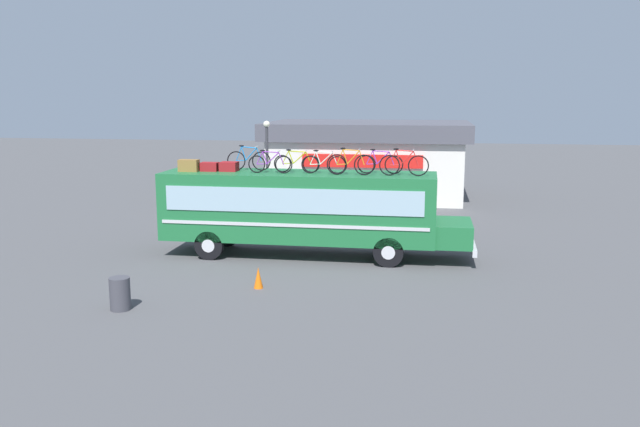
{
  "coord_description": "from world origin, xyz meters",
  "views": [
    {
      "loc": [
        4.7,
        -23.79,
        6.01
      ],
      "look_at": [
        0.82,
        0.0,
        1.64
      ],
      "focal_mm": 37.05,
      "sensor_mm": 36.0,
      "label": 1
    }
  ],
  "objects_px": {
    "rooftop_bicycle_4": "(323,164)",
    "trash_bin": "(120,294)",
    "traffic_cone": "(258,278)",
    "rooftop_bicycle_2": "(270,163)",
    "luggage_bag_2": "(210,167)",
    "rooftop_bicycle_1": "(249,160)",
    "rooftop_bicycle_3": "(297,163)",
    "rooftop_bicycle_7": "(404,164)",
    "luggage_bag_3": "(229,167)",
    "rooftop_bicycle_6": "(380,163)",
    "luggage_bag_1": "(189,166)",
    "bus": "(304,208)",
    "rooftop_bicycle_5": "(350,164)",
    "street_lamp": "(267,161)"
  },
  "relations": [
    {
      "from": "rooftop_bicycle_3",
      "to": "rooftop_bicycle_6",
      "type": "relative_size",
      "value": 1.03
    },
    {
      "from": "luggage_bag_2",
      "to": "rooftop_bicycle_1",
      "type": "bearing_deg",
      "value": 18.88
    },
    {
      "from": "traffic_cone",
      "to": "rooftop_bicycle_2",
      "type": "bearing_deg",
      "value": 97.78
    },
    {
      "from": "rooftop_bicycle_3",
      "to": "rooftop_bicycle_7",
      "type": "distance_m",
      "value": 3.96
    },
    {
      "from": "rooftop_bicycle_5",
      "to": "rooftop_bicycle_7",
      "type": "bearing_deg",
      "value": 1.51
    },
    {
      "from": "trash_bin",
      "to": "luggage_bag_1",
      "type": "bearing_deg",
      "value": 93.09
    },
    {
      "from": "rooftop_bicycle_5",
      "to": "rooftop_bicycle_4",
      "type": "bearing_deg",
      "value": 165.67
    },
    {
      "from": "luggage_bag_3",
      "to": "rooftop_bicycle_1",
      "type": "distance_m",
      "value": 0.79
    },
    {
      "from": "rooftop_bicycle_5",
      "to": "rooftop_bicycle_7",
      "type": "xyz_separation_m",
      "value": [
        1.9,
        0.05,
        -0.0
      ]
    },
    {
      "from": "rooftop_bicycle_1",
      "to": "rooftop_bicycle_5",
      "type": "bearing_deg",
      "value": -11.63
    },
    {
      "from": "traffic_cone",
      "to": "rooftop_bicycle_3",
      "type": "bearing_deg",
      "value": 85.24
    },
    {
      "from": "rooftop_bicycle_3",
      "to": "rooftop_bicycle_5",
      "type": "distance_m",
      "value": 2.09
    },
    {
      "from": "bus",
      "to": "luggage_bag_2",
      "type": "bearing_deg",
      "value": -179.1
    },
    {
      "from": "bus",
      "to": "rooftop_bicycle_6",
      "type": "xyz_separation_m",
      "value": [
        2.79,
        0.17,
        1.68
      ]
    },
    {
      "from": "rooftop_bicycle_1",
      "to": "trash_bin",
      "type": "height_order",
      "value": "rooftop_bicycle_1"
    },
    {
      "from": "luggage_bag_3",
      "to": "rooftop_bicycle_6",
      "type": "distance_m",
      "value": 5.67
    },
    {
      "from": "rooftop_bicycle_1",
      "to": "rooftop_bicycle_7",
      "type": "height_order",
      "value": "rooftop_bicycle_7"
    },
    {
      "from": "rooftop_bicycle_1",
      "to": "rooftop_bicycle_6",
      "type": "height_order",
      "value": "rooftop_bicycle_1"
    },
    {
      "from": "rooftop_bicycle_3",
      "to": "rooftop_bicycle_7",
      "type": "relative_size",
      "value": 0.98
    },
    {
      "from": "bus",
      "to": "trash_bin",
      "type": "relative_size",
      "value": 12.34
    },
    {
      "from": "luggage_bag_2",
      "to": "rooftop_bicycle_1",
      "type": "xyz_separation_m",
      "value": [
        1.38,
        0.47,
        0.23
      ]
    },
    {
      "from": "luggage_bag_3",
      "to": "trash_bin",
      "type": "height_order",
      "value": "luggage_bag_3"
    },
    {
      "from": "bus",
      "to": "rooftop_bicycle_1",
      "type": "bearing_deg",
      "value": 169.36
    },
    {
      "from": "rooftop_bicycle_3",
      "to": "trash_bin",
      "type": "relative_size",
      "value": 1.85
    },
    {
      "from": "luggage_bag_1",
      "to": "rooftop_bicycle_7",
      "type": "height_order",
      "value": "rooftop_bicycle_7"
    },
    {
      "from": "rooftop_bicycle_3",
      "to": "rooftop_bicycle_5",
      "type": "bearing_deg",
      "value": -11.63
    },
    {
      "from": "rooftop_bicycle_1",
      "to": "rooftop_bicycle_7",
      "type": "xyz_separation_m",
      "value": [
        5.88,
        -0.77,
        0.01
      ]
    },
    {
      "from": "rooftop_bicycle_5",
      "to": "street_lamp",
      "type": "xyz_separation_m",
      "value": [
        -4.83,
        7.16,
        -0.69
      ]
    },
    {
      "from": "luggage_bag_1",
      "to": "trash_bin",
      "type": "distance_m",
      "value": 7.36
    },
    {
      "from": "bus",
      "to": "luggage_bag_1",
      "type": "bearing_deg",
      "value": -176.08
    },
    {
      "from": "luggage_bag_1",
      "to": "bus",
      "type": "bearing_deg",
      "value": 3.92
    },
    {
      "from": "rooftop_bicycle_4",
      "to": "trash_bin",
      "type": "bearing_deg",
      "value": -124.35
    },
    {
      "from": "luggage_bag_1",
      "to": "rooftop_bicycle_7",
      "type": "xyz_separation_m",
      "value": [
        8.0,
        -0.06,
        0.18
      ]
    },
    {
      "from": "luggage_bag_1",
      "to": "street_lamp",
      "type": "relative_size",
      "value": 0.15
    },
    {
      "from": "rooftop_bicycle_4",
      "to": "rooftop_bicycle_5",
      "type": "xyz_separation_m",
      "value": [
        1.02,
        -0.26,
        0.04
      ]
    },
    {
      "from": "luggage_bag_1",
      "to": "traffic_cone",
      "type": "relative_size",
      "value": 1.1
    },
    {
      "from": "rooftop_bicycle_3",
      "to": "traffic_cone",
      "type": "height_order",
      "value": "rooftop_bicycle_3"
    },
    {
      "from": "luggage_bag_3",
      "to": "rooftop_bicycle_5",
      "type": "relative_size",
      "value": 0.37
    },
    {
      "from": "bus",
      "to": "luggage_bag_3",
      "type": "relative_size",
      "value": 17.94
    },
    {
      "from": "rooftop_bicycle_7",
      "to": "traffic_cone",
      "type": "relative_size",
      "value": 2.62
    },
    {
      "from": "rooftop_bicycle_7",
      "to": "trash_bin",
      "type": "height_order",
      "value": "rooftop_bicycle_7"
    },
    {
      "from": "rooftop_bicycle_7",
      "to": "rooftop_bicycle_3",
      "type": "bearing_deg",
      "value": 174.62
    },
    {
      "from": "luggage_bag_1",
      "to": "rooftop_bicycle_6",
      "type": "xyz_separation_m",
      "value": [
        7.12,
        0.46,
        0.15
      ]
    },
    {
      "from": "street_lamp",
      "to": "luggage_bag_3",
      "type": "bearing_deg",
      "value": -88.47
    },
    {
      "from": "rooftop_bicycle_7",
      "to": "rooftop_bicycle_1",
      "type": "bearing_deg",
      "value": 172.54
    },
    {
      "from": "luggage_bag_2",
      "to": "rooftop_bicycle_4",
      "type": "bearing_deg",
      "value": -1.15
    },
    {
      "from": "rooftop_bicycle_3",
      "to": "rooftop_bicycle_4",
      "type": "relative_size",
      "value": 1.04
    },
    {
      "from": "luggage_bag_3",
      "to": "street_lamp",
      "type": "xyz_separation_m",
      "value": [
        -0.18,
        6.7,
        -0.45
      ]
    },
    {
      "from": "rooftop_bicycle_4",
      "to": "luggage_bag_2",
      "type": "bearing_deg",
      "value": 178.85
    },
    {
      "from": "rooftop_bicycle_6",
      "to": "street_lamp",
      "type": "xyz_separation_m",
      "value": [
        -5.84,
        6.59,
        -0.65
      ]
    }
  ]
}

